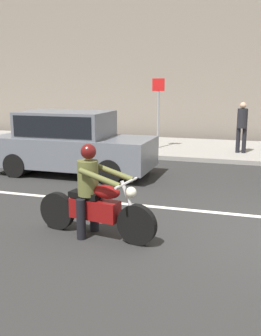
% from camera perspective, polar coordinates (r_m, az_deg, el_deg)
% --- Properties ---
extents(motorcycle_with_rider_olive, '(2.16, 0.75, 1.54)m').
position_cam_1_polar(motorcycle_with_rider_olive, '(6.50, -5.22, -4.51)').
color(motorcycle_with_rider_olive, black).
rests_on(motorcycle_with_rider_olive, ground_plane).
extents(parked_sedan_slate_gray, '(4.33, 1.82, 1.72)m').
position_cam_1_polar(parked_sedan_slate_gray, '(11.00, -8.53, 3.65)').
color(parked_sedan_slate_gray, slate).
rests_on(parked_sedan_slate_gray, ground_plane).
extents(street_sign_post, '(0.44, 0.08, 2.51)m').
position_cam_1_polar(street_sign_post, '(14.43, 4.00, 8.87)').
color(street_sign_post, gray).
rests_on(street_sign_post, sidewalk_slab).
extents(pedestrian_bystander, '(0.34, 0.34, 1.70)m').
position_cam_1_polar(pedestrian_bystander, '(13.91, 15.68, 6.14)').
color(pedestrian_bystander, black).
rests_on(pedestrian_bystander, sidewalk_slab).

